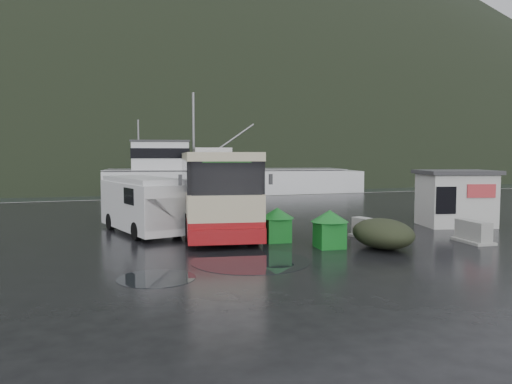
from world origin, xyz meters
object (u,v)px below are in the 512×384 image
object	(u,v)px
waste_bin_left	(277,242)
jersey_barrier_a	(368,238)
waste_bin_right	(329,248)
ticket_kiosk	(455,226)
jersey_barrier_b	(473,242)
dome_tent	(383,248)
white_van	(142,233)
fishing_trawler	(226,189)
coach_bus	(213,225)

from	to	relation	value
waste_bin_left	jersey_barrier_a	distance (m)	3.84
waste_bin_right	ticket_kiosk	distance (m)	8.79
waste_bin_right	jersey_barrier_b	xyz separation A→B (m)	(5.72, -0.83, 0.00)
waste_bin_left	ticket_kiosk	xyz separation A→B (m)	(9.56, 1.25, 0.00)
waste_bin_left	dome_tent	xyz separation A→B (m)	(3.08, -2.53, 0.00)
ticket_kiosk	white_van	bearing A→B (deg)	-176.45
waste_bin_right	jersey_barrier_a	world-z (taller)	waste_bin_right
jersey_barrier_a	fishing_trawler	distance (m)	29.30
ticket_kiosk	jersey_barrier_b	size ratio (longest dim) A/B	2.01
waste_bin_left	fishing_trawler	bearing A→B (deg)	78.08
coach_bus	jersey_barrier_b	world-z (taller)	coach_bus
white_van	waste_bin_left	size ratio (longest dim) A/B	4.36
dome_tent	jersey_barrier_a	world-z (taller)	dome_tent
coach_bus	dome_tent	bearing A→B (deg)	-51.42
waste_bin_right	fishing_trawler	xyz separation A→B (m)	(4.76, 30.62, 0.00)
white_van	ticket_kiosk	world-z (taller)	ticket_kiosk
coach_bus	dome_tent	size ratio (longest dim) A/B	4.82
white_van	jersey_barrier_b	xyz separation A→B (m)	(11.72, -6.62, 0.00)
jersey_barrier_a	jersey_barrier_b	world-z (taller)	jersey_barrier_b
ticket_kiosk	jersey_barrier_a	xyz separation A→B (m)	(-5.74, -1.65, 0.00)
ticket_kiosk	jersey_barrier_b	distance (m)	4.64
white_van	ticket_kiosk	size ratio (longest dim) A/B	1.72
jersey_barrier_a	ticket_kiosk	bearing A→B (deg)	16.00
white_van	waste_bin_right	size ratio (longest dim) A/B	4.21
white_van	fishing_trawler	world-z (taller)	fishing_trawler
coach_bus	jersey_barrier_b	distance (m)	11.43
waste_bin_right	coach_bus	bearing A→B (deg)	109.42
jersey_barrier_a	jersey_barrier_b	distance (m)	3.92
fishing_trawler	ticket_kiosk	bearing A→B (deg)	-72.88
ticket_kiosk	jersey_barrier_a	world-z (taller)	ticket_kiosk
dome_tent	jersey_barrier_b	bearing A→B (deg)	-1.63
coach_bus	jersey_barrier_a	distance (m)	7.58
waste_bin_right	dome_tent	bearing A→B (deg)	-22.25
coach_bus	waste_bin_left	world-z (taller)	coach_bus
white_van	dome_tent	bearing A→B (deg)	-53.74
jersey_barrier_a	dome_tent	bearing A→B (deg)	-109.00
jersey_barrier_a	coach_bus	bearing A→B (deg)	131.29
waste_bin_left	jersey_barrier_b	bearing A→B (deg)	-20.56
white_van	waste_bin_right	bearing A→B (deg)	-57.73
fishing_trawler	jersey_barrier_a	bearing A→B (deg)	-84.51
white_van	fishing_trawler	size ratio (longest dim) A/B	0.22
coach_bus	jersey_barrier_a	xyz separation A→B (m)	(5.00, -5.70, 0.00)
waste_bin_left	jersey_barrier_b	size ratio (longest dim) A/B	0.79
dome_tent	coach_bus	bearing A→B (deg)	118.61
coach_bus	fishing_trawler	size ratio (longest dim) A/B	0.49
waste_bin_left	coach_bus	bearing A→B (deg)	102.63
white_van	jersey_barrier_a	bearing A→B (deg)	-41.02
coach_bus	ticket_kiosk	bearing A→B (deg)	-10.67
fishing_trawler	dome_tent	bearing A→B (deg)	-85.54
jersey_barrier_a	white_van	bearing A→B (deg)	152.76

